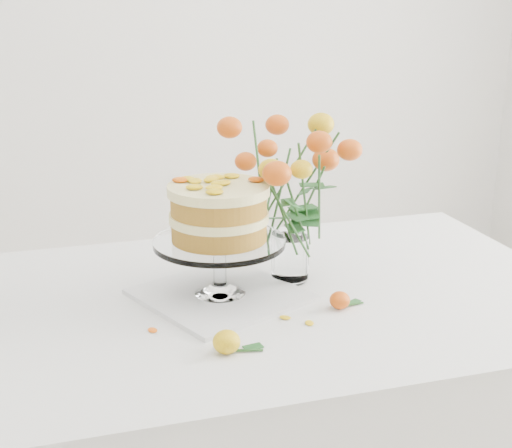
# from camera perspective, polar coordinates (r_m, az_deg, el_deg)

# --- Properties ---
(table) EXTENTS (1.43, 0.93, 0.76)m
(table) POSITION_cam_1_polar(r_m,az_deg,el_deg) (1.69, 1.42, -8.04)
(table) COLOR tan
(table) RESTS_ON ground
(napkin) EXTENTS (0.43, 0.43, 0.01)m
(napkin) POSITION_cam_1_polar(r_m,az_deg,el_deg) (1.63, -2.88, -5.68)
(napkin) COLOR silver
(napkin) RESTS_ON table
(cake_stand) EXTENTS (0.30, 0.30, 0.27)m
(cake_stand) POSITION_cam_1_polar(r_m,az_deg,el_deg) (1.57, -2.98, 0.46)
(cake_stand) COLOR white
(cake_stand) RESTS_ON napkin
(rose_vase) EXTENTS (0.36, 0.36, 0.45)m
(rose_vase) POSITION_cam_1_polar(r_m,az_deg,el_deg) (1.64, 2.86, 3.96)
(rose_vase) COLOR white
(rose_vase) RESTS_ON table
(loose_rose_near) EXTENTS (0.10, 0.05, 0.05)m
(loose_rose_near) POSITION_cam_1_polar(r_m,az_deg,el_deg) (1.38, -2.35, -9.41)
(loose_rose_near) COLOR yellow
(loose_rose_near) RESTS_ON table
(loose_rose_far) EXTENTS (0.08, 0.05, 0.04)m
(loose_rose_far) POSITION_cam_1_polar(r_m,az_deg,el_deg) (1.58, 6.73, -6.08)
(loose_rose_far) COLOR #D3500A
(loose_rose_far) RESTS_ON table
(stray_petal_a) EXTENTS (0.03, 0.02, 0.00)m
(stray_petal_a) POSITION_cam_1_polar(r_m,az_deg,el_deg) (1.54, -1.70, -7.34)
(stray_petal_a) COLOR yellow
(stray_petal_a) RESTS_ON table
(stray_petal_b) EXTENTS (0.03, 0.02, 0.00)m
(stray_petal_b) POSITION_cam_1_polar(r_m,az_deg,el_deg) (1.53, 2.35, -7.49)
(stray_petal_b) COLOR yellow
(stray_petal_b) RESTS_ON table
(stray_petal_c) EXTENTS (0.03, 0.02, 0.00)m
(stray_petal_c) POSITION_cam_1_polar(r_m,az_deg,el_deg) (1.51, 4.29, -7.92)
(stray_petal_c) COLOR yellow
(stray_petal_c) RESTS_ON table
(stray_petal_d) EXTENTS (0.03, 0.02, 0.00)m
(stray_petal_d) POSITION_cam_1_polar(r_m,az_deg,el_deg) (1.56, -7.20, -7.16)
(stray_petal_d) COLOR yellow
(stray_petal_d) RESTS_ON table
(stray_petal_e) EXTENTS (0.03, 0.02, 0.00)m
(stray_petal_e) POSITION_cam_1_polar(r_m,az_deg,el_deg) (1.49, -8.28, -8.42)
(stray_petal_e) COLOR yellow
(stray_petal_e) RESTS_ON table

